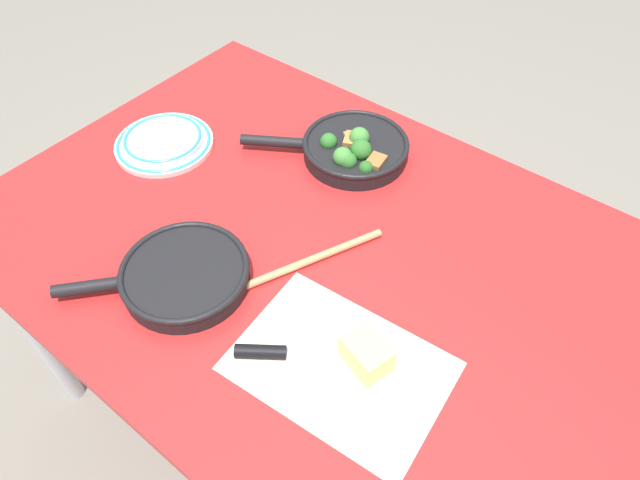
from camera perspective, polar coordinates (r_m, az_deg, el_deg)
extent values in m
plane|color=slate|center=(1.73, 0.00, -16.92)|extent=(14.00, 14.00, 0.00)
cube|color=red|center=(1.11, 0.00, -1.19)|extent=(1.35, 0.92, 0.03)
cylinder|color=#BCBCC1|center=(1.62, -26.91, -7.77)|extent=(0.05, 0.05, 0.71)
cylinder|color=#BCBCC1|center=(1.88, -7.29, 7.60)|extent=(0.05, 0.05, 0.71)
cylinder|color=#BCBCC1|center=(1.56, 28.39, -11.71)|extent=(0.05, 0.05, 0.71)
cylinder|color=black|center=(1.29, 3.57, 9.00)|extent=(0.23, 0.23, 0.04)
torus|color=black|center=(1.27, 3.61, 9.66)|extent=(0.24, 0.24, 0.01)
cylinder|color=black|center=(1.30, -4.79, 9.80)|extent=(0.13, 0.10, 0.02)
cylinder|color=#245B1C|center=(1.23, 2.81, 7.09)|extent=(0.01, 0.01, 0.02)
sphere|color=#2D6B28|center=(1.22, 2.85, 7.91)|extent=(0.04, 0.04, 0.04)
cylinder|color=#357027|center=(1.24, 2.24, 7.38)|extent=(0.01, 0.01, 0.02)
sphere|color=#428438|center=(1.22, 2.28, 8.32)|extent=(0.04, 0.04, 0.04)
cylinder|color=#205218|center=(1.22, 4.55, 6.51)|extent=(0.01, 0.01, 0.02)
sphere|color=#286023|center=(1.21, 4.61, 7.19)|extent=(0.03, 0.03, 0.03)
cylinder|color=#357027|center=(1.29, 3.88, 9.23)|extent=(0.02, 0.02, 0.02)
sphere|color=#428438|center=(1.27, 3.95, 10.21)|extent=(0.04, 0.04, 0.04)
cylinder|color=#2C6823|center=(1.29, 3.72, 8.99)|extent=(0.01, 0.01, 0.02)
sphere|color=#387A33|center=(1.27, 3.76, 9.64)|extent=(0.03, 0.03, 0.03)
cylinder|color=#245B1C|center=(1.28, 0.85, 9.00)|extent=(0.01, 0.01, 0.02)
sphere|color=#2D6B28|center=(1.27, 0.86, 9.82)|extent=(0.04, 0.04, 0.04)
cylinder|color=#245B1C|center=(1.25, 4.04, 7.98)|extent=(0.02, 0.02, 0.03)
sphere|color=#2D6B28|center=(1.23, 4.11, 8.99)|extent=(0.05, 0.05, 0.05)
cube|color=#9E703D|center=(1.29, 3.52, 9.84)|extent=(0.05, 0.06, 0.04)
cube|color=olive|center=(1.28, 3.40, 9.26)|extent=(0.03, 0.04, 0.03)
cube|color=#9E703D|center=(1.28, 3.23, 9.54)|extent=(0.05, 0.06, 0.04)
cube|color=olive|center=(1.23, 5.58, 7.41)|extent=(0.04, 0.05, 0.04)
cylinder|color=black|center=(1.06, -13.28, -3.51)|extent=(0.23, 0.23, 0.04)
torus|color=black|center=(1.05, -13.45, -2.90)|extent=(0.23, 0.23, 0.01)
cylinder|color=black|center=(1.09, -22.34, -4.39)|extent=(0.10, 0.10, 0.02)
cylinder|color=#E5CC60|center=(1.06, -13.29, -3.48)|extent=(0.19, 0.19, 0.02)
cylinder|color=tan|center=(1.07, -2.31, -2.45)|extent=(0.16, 0.33, 0.02)
ellipsoid|color=tan|center=(1.03, -12.44, -6.33)|extent=(0.06, 0.07, 0.02)
cube|color=beige|center=(0.95, 2.01, -12.48)|extent=(0.36, 0.27, 0.00)
cube|color=silver|center=(0.96, 1.56, -11.62)|extent=(0.15, 0.12, 0.01)
cylinder|color=black|center=(0.96, -5.97, -11.05)|extent=(0.08, 0.07, 0.02)
cube|color=#EFD67A|center=(0.94, 4.67, -11.33)|extent=(0.09, 0.08, 0.06)
cylinder|color=white|center=(1.37, -15.30, 9.24)|extent=(0.22, 0.22, 0.01)
torus|color=teal|center=(1.36, -15.35, 9.44)|extent=(0.21, 0.21, 0.01)
cylinder|color=white|center=(1.36, -15.40, 9.63)|extent=(0.18, 0.18, 0.01)
torus|color=teal|center=(1.36, -15.45, 9.83)|extent=(0.18, 0.18, 0.01)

